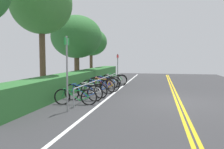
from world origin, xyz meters
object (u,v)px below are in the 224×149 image
object	(u,v)px
bicycle_0	(76,97)
bicycle_2	(92,90)
bicycle_8	(115,79)
tree_extra	(91,42)
bicycle_4	(104,85)
bicycle_1	(83,92)
bicycle_3	(98,87)
bicycle_5	(103,83)
bike_rack	(101,81)
bicycle_6	(107,82)
bicycle_7	(114,80)
sign_post_near	(67,67)
tree_mid	(41,4)
tree_far_right	(77,37)
sign_post_far	(118,65)

from	to	relation	value
bicycle_0	bicycle_2	distance (m)	1.72
bicycle_8	tree_extra	size ratio (longest dim) A/B	0.40
bicycle_4	bicycle_1	bearing A→B (deg)	174.58
bicycle_3	bicycle_5	size ratio (longest dim) A/B	0.98
bike_rack	bicycle_6	xyz separation A→B (m)	(1.77, 0.12, -0.22)
bike_rack	bicycle_7	distance (m)	2.77
bicycle_4	sign_post_near	distance (m)	4.83
bicycle_6	tree_mid	size ratio (longest dim) A/B	0.30
tree_far_right	sign_post_near	bearing A→B (deg)	-161.62
bicycle_1	tree_far_right	bearing A→B (deg)	22.98
bicycle_3	bicycle_6	xyz separation A→B (m)	(2.59, 0.17, -0.03)
bicycle_5	sign_post_far	bearing A→B (deg)	-1.42
bicycle_2	sign_post_far	distance (m)	7.02
bicycle_4	bicycle_5	bearing A→B (deg)	15.74
bicycle_5	sign_post_far	distance (m)	4.31
tree_extra	bicycle_7	bearing A→B (deg)	-148.17
bicycle_4	sign_post_far	xyz separation A→B (m)	(5.13, 0.16, 0.91)
bicycle_2	sign_post_near	bearing A→B (deg)	-179.75
bicycle_6	bicycle_5	bearing A→B (deg)	179.18
bicycle_1	tree_extra	bearing A→B (deg)	15.23
bicycle_0	bicycle_5	xyz separation A→B (m)	(4.46, 0.00, 0.04)
bicycle_6	bicycle_2	bearing A→B (deg)	-178.09
tree_far_right	bike_rack	bearing A→B (deg)	-140.87
bicycle_8	tree_far_right	size ratio (longest dim) A/B	0.37
bicycle_2	bicycle_7	xyz separation A→B (m)	(4.62, -0.14, 0.02)
bicycle_2	bicycle_6	world-z (taller)	bicycle_6
bicycle_1	bicycle_2	xyz separation A→B (m)	(0.82, -0.12, -0.02)
sign_post_near	sign_post_far	size ratio (longest dim) A/B	1.22
bicycle_6	sign_post_far	xyz separation A→B (m)	(3.32, -0.09, 0.94)
bicycle_0	tree_extra	world-z (taller)	tree_extra
bicycle_5	tree_far_right	world-z (taller)	tree_far_right
tree_mid	bike_rack	bearing A→B (deg)	-56.84
bicycle_4	bicycle_7	distance (m)	2.80
tree_extra	bicycle_1	bearing A→B (deg)	-164.77
bicycle_5	bicycle_7	world-z (taller)	bicycle_5
bicycle_2	bicycle_0	bearing A→B (deg)	175.63
bicycle_3	sign_post_near	distance (m)	4.08
bicycle_1	bicycle_3	world-z (taller)	bicycle_3
bicycle_0	tree_far_right	xyz separation A→B (m)	(6.81, 2.50, 2.97)
bicycle_4	tree_far_right	size ratio (longest dim) A/B	0.38
bicycle_2	sign_post_near	world-z (taller)	sign_post_near
bicycle_1	bicycle_6	world-z (taller)	bicycle_1
bicycle_7	bicycle_8	xyz separation A→B (m)	(0.79, 0.07, -0.01)
bicycle_0	bicycle_4	bearing A→B (deg)	-4.16
bicycle_0	tree_mid	size ratio (longest dim) A/B	0.29
tree_far_right	tree_extra	world-z (taller)	tree_far_right
bicycle_1	bicycle_5	world-z (taller)	bicycle_5
tree_mid	bicycle_1	bearing A→B (deg)	-112.33
bicycle_2	tree_mid	distance (m)	4.87
bicycle_5	tree_mid	xyz separation A→B (m)	(-2.56, 2.44, 4.10)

